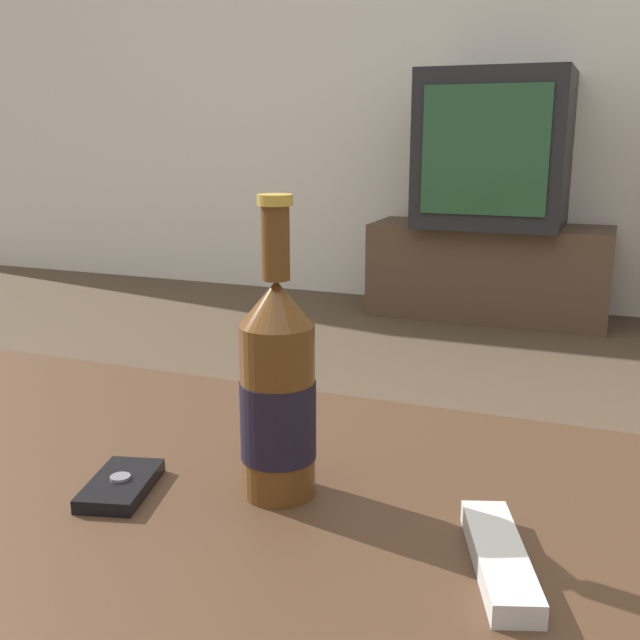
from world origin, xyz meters
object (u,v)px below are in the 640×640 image
object	(u,v)px
cell_phone	(121,485)
remote_control	(499,558)
television	(495,149)
beer_bottle	(278,393)
tv_stand	(488,271)

from	to	relation	value
cell_phone	remote_control	bearing A→B (deg)	-14.75
television	cell_phone	xyz separation A→B (m)	(0.07, -2.74, -0.27)
beer_bottle	cell_phone	size ratio (longest dim) A/B	2.59
cell_phone	remote_control	world-z (taller)	remote_control
television	cell_phone	bearing A→B (deg)	-88.45
tv_stand	beer_bottle	bearing A→B (deg)	-85.30
remote_control	tv_stand	bearing A→B (deg)	79.96
television	tv_stand	bearing A→B (deg)	90.00
cell_phone	beer_bottle	bearing A→B (deg)	6.30
tv_stand	cell_phone	size ratio (longest dim) A/B	9.05
tv_stand	cell_phone	bearing A→B (deg)	-88.45
cell_phone	remote_control	xyz separation A→B (m)	(0.37, 0.00, 0.00)
tv_stand	television	xyz separation A→B (m)	(0.00, -0.00, 0.53)
beer_bottle	cell_phone	world-z (taller)	beer_bottle
tv_stand	television	world-z (taller)	television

